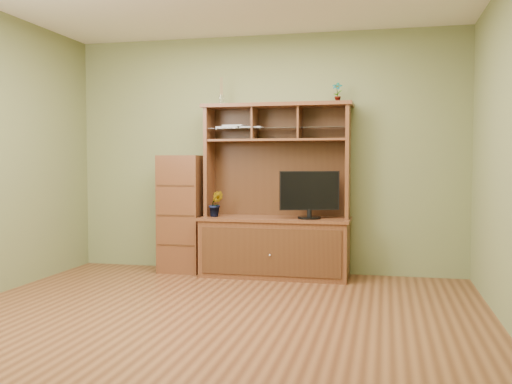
% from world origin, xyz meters
% --- Properties ---
extents(room, '(4.54, 4.04, 2.74)m').
position_xyz_m(room, '(0.00, 0.00, 1.35)').
color(room, '#4F2A16').
rests_on(room, ground).
extents(media_hutch, '(1.66, 0.61, 1.90)m').
position_xyz_m(media_hutch, '(0.18, 1.73, 0.52)').
color(media_hutch, '#492314').
rests_on(media_hutch, room).
extents(monitor, '(0.63, 0.26, 0.51)m').
position_xyz_m(monitor, '(0.56, 1.65, 0.92)').
color(monitor, black).
rests_on(monitor, media_hutch).
extents(orchid_plant, '(0.19, 0.16, 0.29)m').
position_xyz_m(orchid_plant, '(-0.48, 1.65, 0.79)').
color(orchid_plant, '#385F20').
rests_on(orchid_plant, media_hutch).
extents(top_plant, '(0.12, 0.09, 0.22)m').
position_xyz_m(top_plant, '(0.84, 1.80, 2.01)').
color(top_plant, '#2F6824').
rests_on(top_plant, media_hutch).
extents(reed_diffuser, '(0.06, 0.06, 0.31)m').
position_xyz_m(reed_diffuser, '(-0.46, 1.81, 2.02)').
color(reed_diffuser, silver).
rests_on(reed_diffuser, media_hutch).
extents(magazines, '(0.52, 0.20, 0.04)m').
position_xyz_m(magazines, '(-0.27, 1.80, 1.65)').
color(magazines, silver).
rests_on(magazines, media_hutch).
extents(side_cabinet, '(0.48, 0.43, 1.33)m').
position_xyz_m(side_cabinet, '(-0.92, 1.77, 0.67)').
color(side_cabinet, '#492314').
rests_on(side_cabinet, room).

